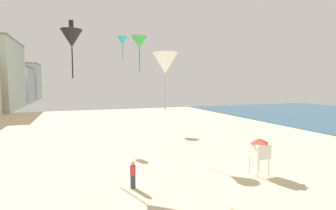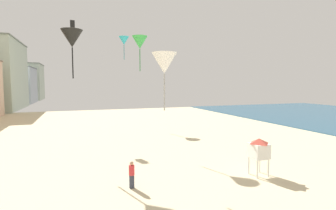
% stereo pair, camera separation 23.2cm
% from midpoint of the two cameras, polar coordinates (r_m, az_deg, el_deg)
% --- Properties ---
extents(boardwalk_hotel_distant, '(16.65, 15.07, 11.61)m').
position_cam_midpoint_polar(boardwalk_hotel_distant, '(96.98, -32.78, 3.69)').
color(boardwalk_hotel_distant, '#ADB7C1').
rests_on(boardwalk_hotel_distant, ground).
extents(boardwalk_hotel_furthest, '(17.24, 15.92, 14.03)m').
position_cam_midpoint_polar(boardwalk_hotel_furthest, '(115.44, -30.76, 4.41)').
color(boardwalk_hotel_furthest, '#B7C6B2').
rests_on(boardwalk_hotel_furthest, ground).
extents(kite_flyer, '(0.34, 0.34, 1.64)m').
position_cam_midpoint_polar(kite_flyer, '(16.05, -8.20, -14.68)').
color(kite_flyer, '#383D4C').
rests_on(kite_flyer, ground).
extents(lifeguard_stand, '(1.10, 1.10, 2.55)m').
position_cam_midpoint_polar(lifeguard_stand, '(18.82, 19.17, -9.06)').
color(lifeguard_stand, white).
rests_on(lifeguard_stand, ground).
extents(kite_white_delta, '(1.63, 1.63, 3.70)m').
position_cam_midpoint_polar(kite_white_delta, '(16.64, -1.03, 9.21)').
color(kite_white_delta, white).
extents(kite_black_delta, '(1.73, 1.73, 3.92)m').
position_cam_midpoint_polar(kite_black_delta, '(22.84, -20.78, 13.57)').
color(kite_black_delta, black).
extents(kite_cyan_delta, '(1.56, 1.56, 3.54)m').
position_cam_midpoint_polar(kite_cyan_delta, '(41.90, -10.17, 13.82)').
color(kite_cyan_delta, '#2DB7CC').
extents(kite_black_box, '(0.55, 0.55, 0.86)m').
position_cam_midpoint_polar(kite_black_box, '(35.48, -20.79, 16.40)').
color(kite_black_box, black).
extents(kite_green_delta, '(1.51, 1.51, 3.43)m').
position_cam_midpoint_polar(kite_green_delta, '(26.23, -6.61, 13.55)').
color(kite_green_delta, green).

